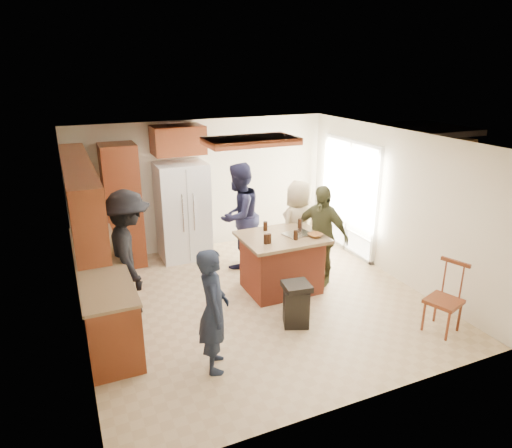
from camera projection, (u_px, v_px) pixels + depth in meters
name	position (u px, v px, depth m)	size (l,w,h in m)	color
room_shell	(411.00, 191.00, 9.86)	(8.00, 5.20, 5.00)	tan
person_front_left	(213.00, 310.00, 5.29)	(0.56, 0.41, 1.54)	#1B2336
person_behind_left	(239.00, 216.00, 8.01)	(0.92, 0.56, 1.88)	#1A1B34
person_behind_right	(299.00, 226.00, 7.90)	(0.79, 0.51, 1.62)	tan
person_side_right	(321.00, 235.00, 7.42)	(0.98, 0.50, 1.67)	#414226
person_counter	(129.00, 252.00, 6.54)	(1.18, 0.55, 1.83)	black
left_cabinetry	(95.00, 258.00, 6.26)	(0.64, 3.00, 2.30)	maroon
back_wall_units	(137.00, 189.00, 8.01)	(1.80, 0.60, 2.45)	maroon
refrigerator	(183.00, 211.00, 8.40)	(0.90, 0.76, 1.80)	white
kitchen_island	(281.00, 262.00, 7.27)	(1.28, 1.03, 0.93)	#A14029
island_items	(295.00, 234.00, 7.09)	(0.98, 0.73, 0.15)	silver
trash_bin	(296.00, 304.00, 6.34)	(0.44, 0.44, 0.63)	black
spindle_chair	(444.00, 301.00, 6.15)	(0.54, 0.54, 0.99)	maroon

